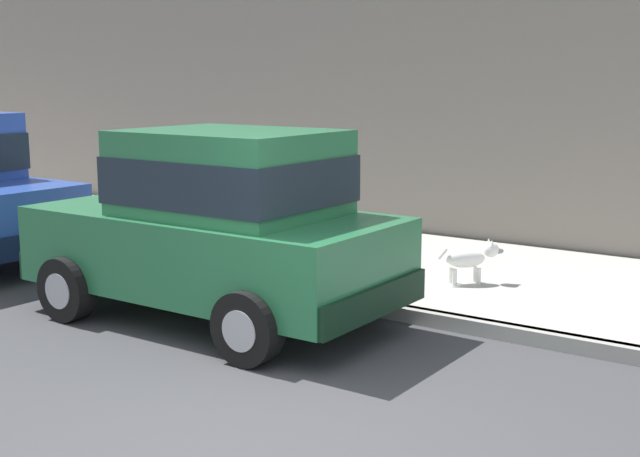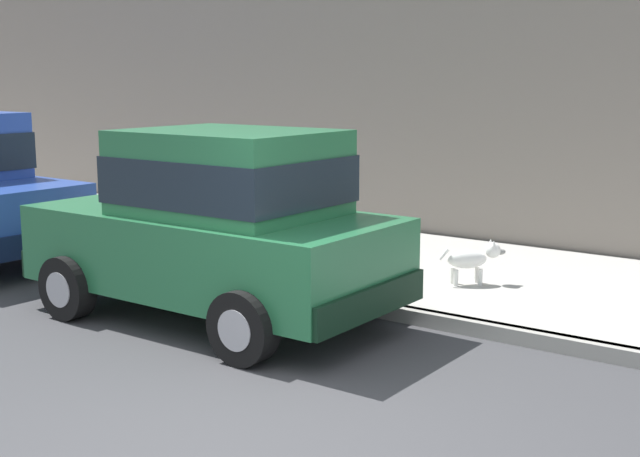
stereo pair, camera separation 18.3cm
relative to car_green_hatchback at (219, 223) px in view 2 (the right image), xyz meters
The scene contains 6 objects.
ground_plane 3.21m from the car_green_hatchback, 135.02° to the right, with size 80.00×80.00×0.00m, color #38383A.
curb 2.56m from the car_green_hatchback, 64.36° to the right, with size 0.16×64.00×0.14m, color gray.
sidewalk 3.68m from the car_green_hatchback, 37.30° to the right, with size 3.60×64.00×0.14m, color #A8A59E.
car_green_hatchback is the anchor object (origin of this frame).
dog_white 2.85m from the car_green_hatchback, 35.23° to the right, with size 0.56×0.58×0.49m.
building_facade 6.64m from the car_green_hatchback, 40.71° to the left, with size 0.50×20.00×4.50m, color slate.
Camera 2 is at (-3.79, -3.37, 2.38)m, focal length 47.39 mm.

